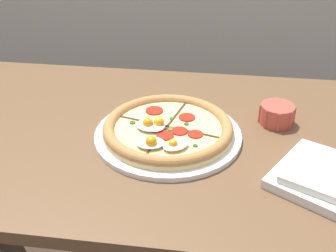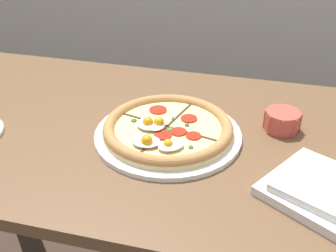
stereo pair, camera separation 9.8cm
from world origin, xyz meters
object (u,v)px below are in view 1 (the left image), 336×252
dining_table (174,168)px  ramekin_bowl (277,114)px  pizza (168,130)px  napkin_folded (336,180)px

dining_table → ramekin_bowl: size_ratio=17.96×
pizza → ramekin_bowl: (0.26, 0.10, 0.01)m
pizza → ramekin_bowl: bearing=21.7°
dining_table → ramekin_bowl: 0.29m
dining_table → napkin_folded: size_ratio=5.44×
pizza → ramekin_bowl: pizza is taller
ramekin_bowl → napkin_folded: size_ratio=0.30×
ramekin_bowl → napkin_folded: bearing=-68.2°
dining_table → pizza: (-0.01, -0.02, 0.13)m
pizza → napkin_folded: size_ratio=1.18×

